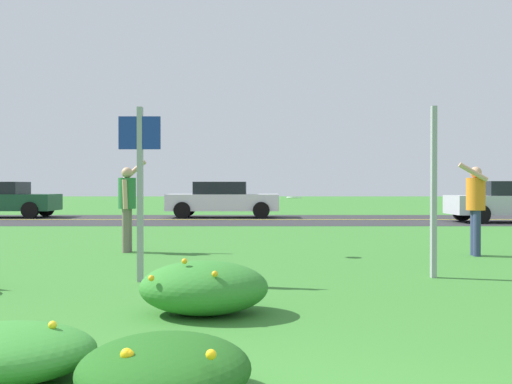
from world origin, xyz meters
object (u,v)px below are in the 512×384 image
(frisbee_white, at_px, (294,198))
(car_white_center_left, at_px, (222,199))
(person_catcher_orange_shirt, at_px, (475,202))
(sign_post_near_path, at_px, (140,175))
(person_thrower_green_shirt, at_px, (127,201))
(sign_post_by_roadside, at_px, (434,192))
(car_dark_green_leftmost, at_px, (0,199))

(frisbee_white, xyz_separation_m, car_white_center_left, (-2.07, 13.31, -0.33))
(person_catcher_orange_shirt, relative_size, car_white_center_left, 0.38)
(sign_post_near_path, xyz_separation_m, frisbee_white, (2.26, 2.98, -0.36))
(person_catcher_orange_shirt, distance_m, car_white_center_left, 14.37)
(sign_post_near_path, distance_m, person_thrower_green_shirt, 3.72)
(car_white_center_left, bearing_deg, sign_post_by_roadside, -76.36)
(person_catcher_orange_shirt, bearing_deg, person_thrower_green_shirt, 174.71)
(car_dark_green_leftmost, bearing_deg, sign_post_by_roadside, -50.92)
(person_catcher_orange_shirt, bearing_deg, car_dark_green_leftmost, 137.40)
(person_catcher_orange_shirt, bearing_deg, car_white_center_left, 112.12)
(sign_post_near_path, relative_size, person_thrower_green_shirt, 1.30)
(car_dark_green_leftmost, distance_m, car_white_center_left, 9.07)
(sign_post_near_path, height_order, person_catcher_orange_shirt, sign_post_near_path)
(sign_post_near_path, height_order, person_thrower_green_shirt, sign_post_near_path)
(car_dark_green_leftmost, bearing_deg, person_catcher_orange_shirt, -42.60)
(sign_post_by_roadside, height_order, frisbee_white, sign_post_by_roadside)
(sign_post_near_path, bearing_deg, car_white_center_left, 89.34)
(person_catcher_orange_shirt, height_order, car_dark_green_leftmost, person_catcher_orange_shirt)
(car_dark_green_leftmost, relative_size, car_white_center_left, 1.00)
(sign_post_near_path, height_order, sign_post_by_roadside, sign_post_by_roadside)
(sign_post_near_path, distance_m, person_catcher_orange_shirt, 6.35)
(person_thrower_green_shirt, bearing_deg, sign_post_by_roadside, -32.77)
(sign_post_near_path, distance_m, sign_post_by_roadside, 4.08)
(car_dark_green_leftmost, bearing_deg, frisbee_white, -50.06)
(sign_post_near_path, relative_size, sign_post_by_roadside, 0.98)
(sign_post_near_path, height_order, car_white_center_left, sign_post_near_path)
(sign_post_near_path, bearing_deg, person_catcher_orange_shirt, 27.92)
(sign_post_by_roadside, bearing_deg, sign_post_near_path, -174.96)
(sign_post_by_roadside, xyz_separation_m, person_catcher_orange_shirt, (1.55, 2.61, -0.22))
(frisbee_white, relative_size, car_dark_green_leftmost, 0.06)
(sign_post_by_roadside, relative_size, frisbee_white, 8.68)
(person_thrower_green_shirt, xyz_separation_m, car_dark_green_leftmost, (-7.94, 12.71, -0.25))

